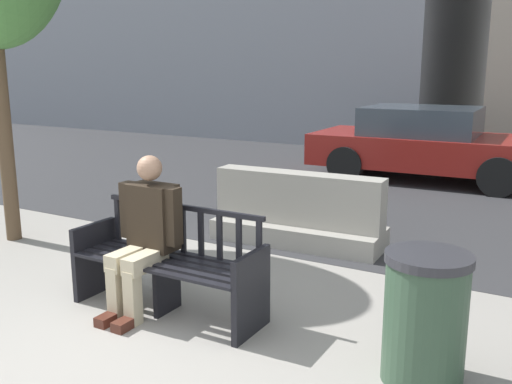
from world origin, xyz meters
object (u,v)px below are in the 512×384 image
object	(u,v)px
street_bench	(168,266)
car_sedan_mid	(427,144)
trash_bin	(425,318)
jersey_barrier_centre	(298,215)
seated_person	(146,231)

from	to	relation	value
street_bench	car_sedan_mid	distance (m)	6.91
car_sedan_mid	trash_bin	world-z (taller)	car_sedan_mid
street_bench	jersey_barrier_centre	world-z (taller)	street_bench
seated_person	trash_bin	bearing A→B (deg)	0.44
street_bench	car_sedan_mid	world-z (taller)	car_sedan_mid
seated_person	jersey_barrier_centre	bearing A→B (deg)	82.62
seated_person	car_sedan_mid	xyz separation A→B (m)	(0.65, 6.94, -0.03)
car_sedan_mid	trash_bin	bearing A→B (deg)	-76.56
trash_bin	jersey_barrier_centre	bearing A→B (deg)	131.25
seated_person	jersey_barrier_centre	distance (m)	2.35
street_bench	trash_bin	bearing A→B (deg)	-1.04
seated_person	car_sedan_mid	world-z (taller)	same
street_bench	jersey_barrier_centre	bearing A→B (deg)	87.02
street_bench	seated_person	world-z (taller)	seated_person
street_bench	seated_person	xyz separation A→B (m)	(-0.18, -0.06, 0.29)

